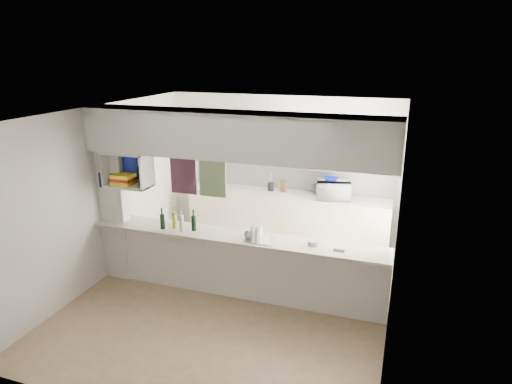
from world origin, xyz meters
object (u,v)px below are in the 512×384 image
at_px(microwave, 333,190).
at_px(wine_bottles, 178,222).
at_px(dish_rack, 259,234).
at_px(bowl, 331,179).

height_order(microwave, wine_bottles, wine_bottles).
bearing_deg(wine_bottles, microwave, 49.11).
distance_m(microwave, dish_rack, 2.20).
bearing_deg(dish_rack, microwave, 69.35).
height_order(bowl, dish_rack, bowl).
xyz_separation_m(dish_rack, wine_bottles, (-1.20, -0.01, 0.04)).
distance_m(microwave, bowl, 0.19).
xyz_separation_m(microwave, bowl, (-0.04, -0.03, 0.19)).
relative_size(microwave, dish_rack, 1.35).
height_order(microwave, dish_rack, microwave).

